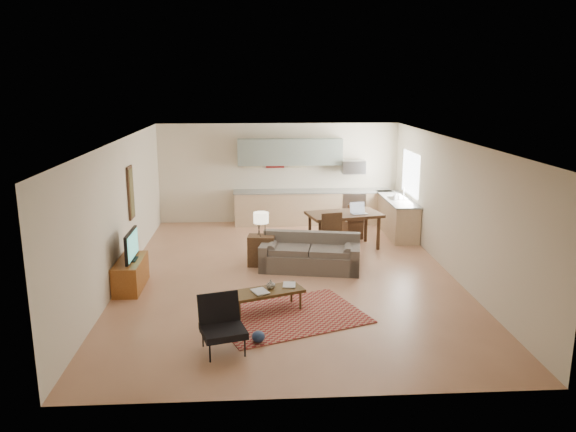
{
  "coord_description": "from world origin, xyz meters",
  "views": [
    {
      "loc": [
        -0.66,
        -10.64,
        3.77
      ],
      "look_at": [
        0.0,
        0.3,
        1.15
      ],
      "focal_mm": 35.0,
      "sensor_mm": 36.0,
      "label": 1
    }
  ],
  "objects": [
    {
      "name": "coffee_table",
      "position": [
        -0.49,
        -1.79,
        0.19
      ],
      "size": [
        1.35,
        0.92,
        0.38
      ],
      "primitive_type": null,
      "rotation": [
        0.0,
        0.0,
        0.37
      ],
      "color": "#453014",
      "rests_on": "floor"
    },
    {
      "name": "book_b",
      "position": [
        -0.2,
        -1.57,
        0.38
      ],
      "size": [
        0.27,
        0.33,
        0.02
      ],
      "primitive_type": "imported",
      "rotation": [
        0.0,
        0.0,
        -0.09
      ],
      "color": "navy",
      "rests_on": "coffee_table"
    },
    {
      "name": "sofa",
      "position": [
        0.46,
        0.31,
        0.37
      ],
      "size": [
        2.25,
        1.3,
        0.73
      ],
      "primitive_type": null,
      "rotation": [
        0.0,
        0.0,
        -0.19
      ],
      "color": "#584F46",
      "rests_on": "floor"
    },
    {
      "name": "armchair",
      "position": [
        -1.14,
        -3.21,
        0.4
      ],
      "size": [
        0.86,
        0.86,
        0.8
      ],
      "primitive_type": null,
      "rotation": [
        0.0,
        0.0,
        0.28
      ],
      "color": "black",
      "rests_on": "floor"
    },
    {
      "name": "console_table",
      "position": [
        -0.54,
        0.68,
        0.32
      ],
      "size": [
        0.59,
        0.43,
        0.65
      ],
      "primitive_type": null,
      "rotation": [
        0.0,
        0.0,
        -0.12
      ],
      "color": "#3B2617",
      "rests_on": "floor"
    },
    {
      "name": "wall_art_left",
      "position": [
        -3.21,
        0.9,
        1.55
      ],
      "size": [
        0.06,
        0.42,
        1.1
      ],
      "primitive_type": null,
      "color": "brown",
      "rests_on": "room"
    },
    {
      "name": "window_right",
      "position": [
        3.23,
        3.0,
        1.55
      ],
      "size": [
        0.02,
        1.4,
        1.05
      ],
      "primitive_type": "cube",
      "color": "white",
      "rests_on": "room"
    },
    {
      "name": "room",
      "position": [
        0.0,
        0.0,
        1.35
      ],
      "size": [
        9.0,
        9.0,
        9.0
      ],
      "color": "#AD7554",
      "rests_on": "ground"
    },
    {
      "name": "book_a",
      "position": [
        -0.7,
        -1.93,
        0.39
      ],
      "size": [
        0.46,
        0.49,
        0.03
      ],
      "primitive_type": "imported",
      "rotation": [
        0.0,
        0.0,
        0.41
      ],
      "color": "maroon",
      "rests_on": "coffee_table"
    },
    {
      "name": "triptych",
      "position": [
        -0.1,
        4.47,
        1.75
      ],
      "size": [
        1.7,
        0.04,
        0.5
      ],
      "primitive_type": null,
      "color": "#F2E5BB",
      "rests_on": "room"
    },
    {
      "name": "kitchen_range",
      "position": [
        2.0,
        4.18,
        0.45
      ],
      "size": [
        0.62,
        0.62,
        0.9
      ],
      "primitive_type": "cube",
      "color": "#A5A8AD",
      "rests_on": "ground"
    },
    {
      "name": "laptop",
      "position": [
        1.72,
        1.72,
        0.97
      ],
      "size": [
        0.4,
        0.33,
        0.26
      ],
      "primitive_type": null,
      "rotation": [
        0.0,
        0.0,
        0.21
      ],
      "color": "#A5A8AD",
      "rests_on": "dining_table"
    },
    {
      "name": "kitchen_counter_right",
      "position": [
        2.93,
        3.0,
        0.46
      ],
      "size": [
        0.64,
        2.26,
        0.92
      ],
      "primitive_type": null,
      "color": "tan",
      "rests_on": "ground"
    },
    {
      "name": "kitchen_microwave",
      "position": [
        2.0,
        4.2,
        1.55
      ],
      "size": [
        0.62,
        0.4,
        0.35
      ],
      "primitive_type": "cube",
      "color": "#A5A8AD",
      "rests_on": "room"
    },
    {
      "name": "dining_chair_near",
      "position": [
        1.07,
        1.02,
        0.49
      ],
      "size": [
        0.57,
        0.59,
        0.99
      ],
      "primitive_type": null,
      "rotation": [
        0.0,
        0.0,
        0.23
      ],
      "color": "#3B2617",
      "rests_on": "floor"
    },
    {
      "name": "kitchen_counter_back",
      "position": [
        0.9,
        4.18,
        0.46
      ],
      "size": [
        4.26,
        0.64,
        0.92
      ],
      "primitive_type": null,
      "color": "tan",
      "rests_on": "ground"
    },
    {
      "name": "table_lamp",
      "position": [
        -0.54,
        0.68,
        0.9
      ],
      "size": [
        0.37,
        0.37,
        0.52
      ],
      "primitive_type": null,
      "rotation": [
        0.0,
        0.0,
        -0.19
      ],
      "color": "beige",
      "rests_on": "console_table"
    },
    {
      "name": "soap_bottle",
      "position": [
        2.83,
        2.81,
        1.02
      ],
      "size": [
        0.11,
        0.11,
        0.19
      ],
      "primitive_type": "imported",
      "rotation": [
        0.0,
        0.0,
        0.14
      ],
      "color": "#F2E5BB",
      "rests_on": "kitchen_counter_right"
    },
    {
      "name": "tv",
      "position": [
        -2.96,
        -0.53,
        0.83
      ],
      "size": [
        0.09,
        0.92,
        0.55
      ],
      "primitive_type": null,
      "color": "black",
      "rests_on": "tv_credenza"
    },
    {
      "name": "dining_chair_far",
      "position": [
        1.71,
        2.64,
        0.46
      ],
      "size": [
        0.57,
        0.58,
        0.92
      ],
      "primitive_type": null,
      "rotation": [
        0.0,
        0.0,
        3.49
      ],
      "color": "#3B2617",
      "rests_on": "floor"
    },
    {
      "name": "upper_cabinets",
      "position": [
        0.3,
        4.33,
        1.95
      ],
      "size": [
        2.8,
        0.34,
        0.7
      ],
      "primitive_type": "cube",
      "color": "gray",
      "rests_on": "room"
    },
    {
      "name": "vase",
      "position": [
        -0.41,
        -1.71,
        0.45
      ],
      "size": [
        0.22,
        0.22,
        0.16
      ],
      "primitive_type": "imported",
      "rotation": [
        0.0,
        0.0,
        0.24
      ],
      "color": "black",
      "rests_on": "coffee_table"
    },
    {
      "name": "tv_credenza",
      "position": [
        -3.0,
        -0.53,
        0.28
      ],
      "size": [
        0.46,
        1.2,
        0.55
      ],
      "primitive_type": null,
      "color": "brown",
      "rests_on": "floor"
    },
    {
      "name": "dining_table",
      "position": [
        1.39,
        1.83,
        0.42
      ],
      "size": [
        1.82,
        1.29,
        0.83
      ],
      "primitive_type": null,
      "rotation": [
        0.0,
        0.0,
        0.23
      ],
      "color": "#3B2617",
      "rests_on": "floor"
    },
    {
      "name": "rug",
      "position": [
        -0.11,
        -2.04,
        0.01
      ],
      "size": [
        2.79,
        2.37,
        0.02
      ],
      "primitive_type": "cube",
      "rotation": [
        0.0,
        0.0,
        0.37
      ],
      "color": "maroon",
      "rests_on": "floor"
    }
  ]
}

